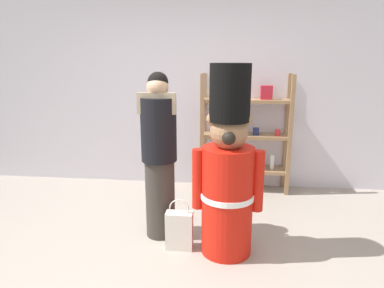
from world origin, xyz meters
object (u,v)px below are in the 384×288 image
at_px(merchandise_shelf, 244,131).
at_px(shopping_bag, 179,230).
at_px(teddy_bear_guard, 228,174).
at_px(person_shopper, 159,155).

height_order(merchandise_shelf, shopping_bag, merchandise_shelf).
relative_size(teddy_bear_guard, shopping_bag, 3.45).
bearing_deg(merchandise_shelf, person_shopper, -122.53).
height_order(merchandise_shelf, teddy_bear_guard, teddy_bear_guard).
height_order(merchandise_shelf, person_shopper, person_shopper).
xyz_separation_m(teddy_bear_guard, person_shopper, (-0.67, 0.25, 0.09)).
bearing_deg(person_shopper, merchandise_shelf, 57.47).
bearing_deg(shopping_bag, teddy_bear_guard, 0.21).
xyz_separation_m(merchandise_shelf, teddy_bear_guard, (-0.21, -1.63, -0.06)).
relative_size(merchandise_shelf, person_shopper, 0.96).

